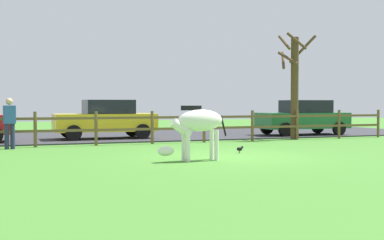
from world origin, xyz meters
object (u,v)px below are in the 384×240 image
object	(u,v)px
parked_car_yellow	(106,119)
parked_car_green	(303,117)
zebra	(197,125)
visitor_near_fence	(10,121)
bare_tree	(294,83)
crow_on_grass	(240,149)

from	to	relation	value
parked_car_yellow	parked_car_green	bearing A→B (deg)	-4.67
zebra	visitor_near_fence	world-z (taller)	visitor_near_fence
parked_car_green	bare_tree	bearing A→B (deg)	-132.04
parked_car_yellow	visitor_near_fence	world-z (taller)	visitor_near_fence
bare_tree	parked_car_green	size ratio (longest dim) A/B	1.07
bare_tree	visitor_near_fence	world-z (taller)	bare_tree
crow_on_grass	parked_car_yellow	distance (m)	7.43
bare_tree	crow_on_grass	xyz separation A→B (m)	(-4.62, -4.46, -2.18)
crow_on_grass	visitor_near_fence	distance (m)	7.40
crow_on_grass	parked_car_green	xyz separation A→B (m)	(6.19, 6.19, 0.72)
zebra	crow_on_grass	xyz separation A→B (m)	(1.92, 1.44, -0.80)
zebra	crow_on_grass	distance (m)	2.53
parked_car_green	visitor_near_fence	distance (m)	12.77
parked_car_green	parked_car_yellow	distance (m)	8.85
crow_on_grass	parked_car_yellow	world-z (taller)	parked_car_yellow
bare_tree	parked_car_green	distance (m)	2.76
parked_car_green	visitor_near_fence	bearing A→B (deg)	-168.90
crow_on_grass	parked_car_yellow	size ratio (longest dim) A/B	0.05
bare_tree	parked_car_green	xyz separation A→B (m)	(1.56, 1.73, -1.47)
crow_on_grass	parked_car_green	bearing A→B (deg)	45.02
bare_tree	parked_car_yellow	size ratio (longest dim) A/B	1.08
parked_car_yellow	visitor_near_fence	xyz separation A→B (m)	(-3.71, -3.18, 0.06)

